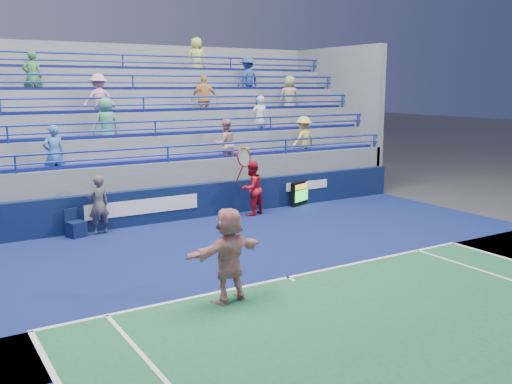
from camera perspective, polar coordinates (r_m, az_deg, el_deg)
ground at (r=12.88m, az=3.23°, el=-8.62°), size 120.00×120.00×0.00m
sponsor_wall at (r=18.27m, az=-8.41°, el=-1.18°), size 18.00×0.32×1.10m
bleacher_stand at (r=21.59m, az=-12.41°, el=3.16°), size 18.00×5.60×6.13m
serve_speed_board at (r=20.58m, az=4.64°, el=-0.09°), size 1.24×0.58×0.88m
judge_chair at (r=16.98m, az=-17.57°, el=-3.46°), size 0.58×0.59×0.81m
tennis_player at (r=11.27m, az=-2.72°, el=-6.29°), size 1.84×0.83×3.07m
line_judge at (r=16.98m, az=-15.47°, el=-1.26°), size 0.69×0.51×1.73m
ball_girl at (r=18.80m, az=-0.45°, el=0.36°), size 1.06×0.94×1.80m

